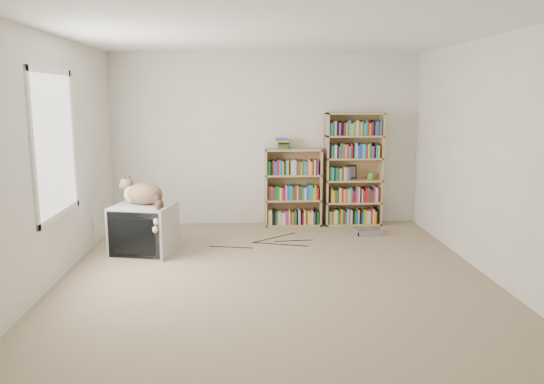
{
  "coord_description": "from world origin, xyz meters",
  "views": [
    {
      "loc": [
        -0.3,
        -5.29,
        1.88
      ],
      "look_at": [
        0.02,
        1.0,
        0.74
      ],
      "focal_mm": 35.0,
      "sensor_mm": 36.0,
      "label": 1
    }
  ],
  "objects_px": {
    "cat": "(146,197)",
    "bookcase_short": "(293,190)",
    "dvd_player": "(368,232)",
    "crt_tv": "(144,229)",
    "bookcase_tall": "(353,172)"
  },
  "relations": [
    {
      "from": "crt_tv",
      "to": "dvd_player",
      "type": "relative_size",
      "value": 2.21
    },
    {
      "from": "cat",
      "to": "dvd_player",
      "type": "height_order",
      "value": "cat"
    },
    {
      "from": "crt_tv",
      "to": "dvd_player",
      "type": "bearing_deg",
      "value": 26.22
    },
    {
      "from": "bookcase_tall",
      "to": "bookcase_short",
      "type": "distance_m",
      "value": 0.93
    },
    {
      "from": "dvd_player",
      "to": "bookcase_short",
      "type": "bearing_deg",
      "value": 136.83
    },
    {
      "from": "bookcase_short",
      "to": "bookcase_tall",
      "type": "bearing_deg",
      "value": -0.1
    },
    {
      "from": "crt_tv",
      "to": "dvd_player",
      "type": "xyz_separation_m",
      "value": [
        2.91,
        0.72,
        -0.25
      ]
    },
    {
      "from": "crt_tv",
      "to": "bookcase_tall",
      "type": "relative_size",
      "value": 0.48
    },
    {
      "from": "cat",
      "to": "bookcase_short",
      "type": "relative_size",
      "value": 0.6
    },
    {
      "from": "cat",
      "to": "bookcase_short",
      "type": "xyz_separation_m",
      "value": [
        1.89,
        1.37,
        -0.17
      ]
    },
    {
      "from": "cat",
      "to": "bookcase_tall",
      "type": "height_order",
      "value": "bookcase_tall"
    },
    {
      "from": "cat",
      "to": "bookcase_short",
      "type": "height_order",
      "value": "bookcase_short"
    },
    {
      "from": "cat",
      "to": "dvd_player",
      "type": "distance_m",
      "value": 3.04
    },
    {
      "from": "bookcase_tall",
      "to": "bookcase_short",
      "type": "bearing_deg",
      "value": 179.9
    },
    {
      "from": "dvd_player",
      "to": "cat",
      "type": "bearing_deg",
      "value": -175.99
    }
  ]
}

